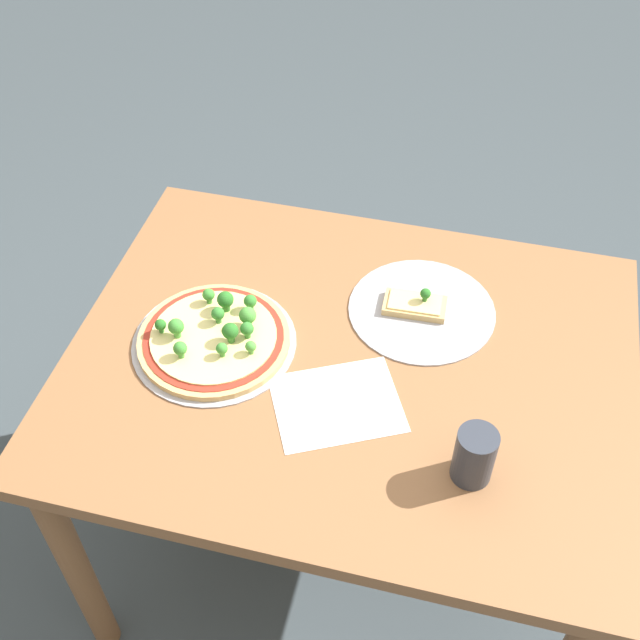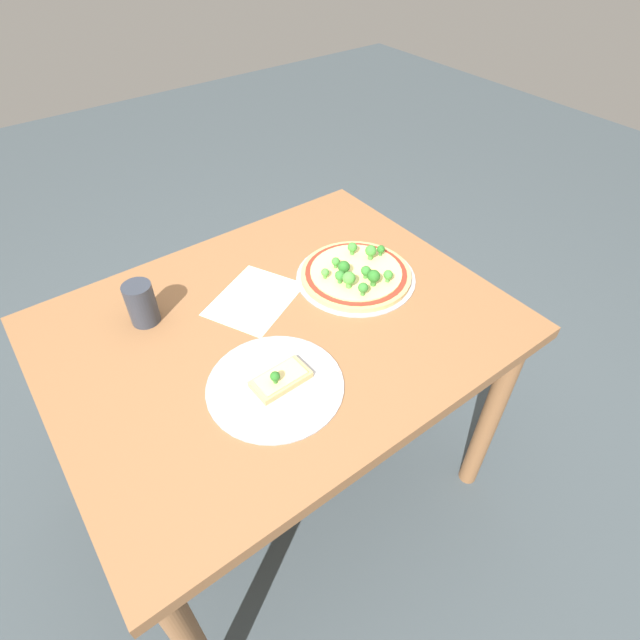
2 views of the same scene
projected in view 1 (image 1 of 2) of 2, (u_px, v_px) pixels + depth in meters
The scene contains 6 objects.
ground_plane at pixel (342, 542), 2.18m from camera, with size 8.00×8.00×0.00m, color #3D474C.
dining_table at pixel (349, 391), 1.70m from camera, with size 1.14×0.90×0.76m.
pizza_tray_whole at pixel (215, 337), 1.64m from camera, with size 0.34×0.34×0.07m.
pizza_tray_slice at pixel (420, 308), 1.71m from camera, with size 0.31×0.31×0.06m.
drinking_cup at pixel (474, 456), 1.40m from camera, with size 0.07×0.07×0.12m, color #2D333D.
paper_menu at pixel (336, 403), 1.55m from camera, with size 0.24×0.19×0.00m, color white.
Camera 1 is at (-0.20, 1.04, 2.00)m, focal length 45.00 mm.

